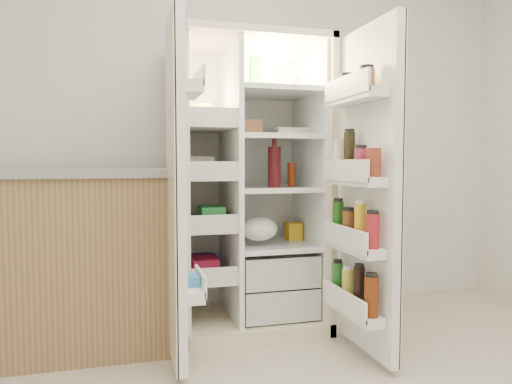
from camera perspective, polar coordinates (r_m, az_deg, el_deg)
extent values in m
cube|color=silver|center=(3.46, -1.49, 8.58)|extent=(4.00, 0.02, 2.70)
cube|color=beige|center=(3.37, -2.44, 1.06)|extent=(0.92, 0.04, 1.80)
cube|color=beige|center=(2.97, -9.30, 0.67)|extent=(0.04, 0.70, 1.80)
cube|color=beige|center=(3.18, 6.65, 0.89)|extent=(0.04, 0.70, 1.80)
cube|color=beige|center=(3.13, -1.06, 17.10)|extent=(0.92, 0.70, 0.04)
cube|color=beige|center=(3.21, -1.02, -14.75)|extent=(0.92, 0.70, 0.08)
cube|color=white|center=(3.34, -2.32, 1.38)|extent=(0.84, 0.02, 1.68)
cube|color=white|center=(2.97, -8.72, 1.07)|extent=(0.02, 0.62, 1.68)
cube|color=white|center=(3.17, 6.15, 1.25)|extent=(0.02, 0.62, 1.68)
cube|color=white|center=(3.02, -3.06, 1.14)|extent=(0.03, 0.62, 1.68)
cube|color=silver|center=(3.19, 1.83, -12.14)|extent=(0.47, 0.52, 0.19)
cube|color=silver|center=(3.14, 1.84, -8.62)|extent=(0.47, 0.52, 0.19)
cube|color=#FFD18C|center=(3.20, 1.50, 15.68)|extent=(0.30, 0.30, 0.02)
cube|color=silver|center=(3.07, -5.89, -9.59)|extent=(0.28, 0.58, 0.02)
cube|color=silver|center=(3.01, -5.93, -4.03)|extent=(0.28, 0.58, 0.02)
cube|color=silver|center=(2.99, -5.97, 1.68)|extent=(0.28, 0.58, 0.02)
cube|color=silver|center=(3.00, -6.01, 7.43)|extent=(0.28, 0.58, 0.02)
cube|color=white|center=(3.13, 1.73, -6.13)|extent=(0.49, 0.58, 0.01)
cube|color=white|center=(3.09, 1.75, 0.46)|extent=(0.49, 0.58, 0.01)
cube|color=white|center=(3.09, 1.76, 6.40)|extent=(0.49, 0.58, 0.02)
cube|color=white|center=(3.12, 1.77, 11.55)|extent=(0.49, 0.58, 0.02)
cube|color=#B81A3F|center=(3.06, -5.90, -8.49)|extent=(0.16, 0.20, 0.10)
cube|color=#25873C|center=(3.01, -5.94, -2.70)|extent=(0.14, 0.18, 0.12)
cube|color=silver|center=(2.99, -5.97, 2.54)|extent=(0.20, 0.22, 0.07)
cube|color=yellow|center=(3.00, -6.02, 8.95)|extent=(0.15, 0.16, 0.14)
cube|color=navy|center=(3.06, -5.90, -8.58)|extent=(0.18, 0.20, 0.09)
cube|color=orange|center=(3.01, -5.94, -2.89)|extent=(0.14, 0.18, 0.10)
cube|color=silver|center=(2.99, -5.98, 3.02)|extent=(0.16, 0.16, 0.12)
sphere|color=orange|center=(3.10, 0.00, -13.77)|extent=(0.07, 0.07, 0.07)
sphere|color=orange|center=(3.16, 1.43, -13.43)|extent=(0.07, 0.07, 0.07)
sphere|color=orange|center=(3.15, 3.43, -13.47)|extent=(0.07, 0.07, 0.07)
sphere|color=orange|center=(3.24, 0.20, -12.99)|extent=(0.07, 0.07, 0.07)
sphere|color=orange|center=(3.25, 2.04, -12.94)|extent=(0.07, 0.07, 0.07)
sphere|color=orange|center=(3.24, 3.99, -12.98)|extent=(0.07, 0.07, 0.07)
ellipsoid|color=#4A7627|center=(3.15, 1.73, -8.28)|extent=(0.26, 0.24, 0.11)
cylinder|color=#4D1015|center=(3.05, 2.17, 2.95)|extent=(0.08, 0.08, 0.25)
cylinder|color=maroon|center=(3.13, 4.20, 2.06)|extent=(0.05, 0.05, 0.16)
cube|color=#248426|center=(3.09, -0.04, 13.76)|extent=(0.07, 0.07, 0.21)
cylinder|color=white|center=(3.13, 4.19, 12.55)|extent=(0.11, 0.11, 0.10)
cylinder|color=#9E6624|center=(3.22, 1.05, 12.25)|extent=(0.07, 0.07, 0.09)
cube|color=silver|center=(3.14, 4.41, 7.01)|extent=(0.23, 0.10, 0.06)
cube|color=#99633D|center=(3.05, -0.96, 7.53)|extent=(0.17, 0.09, 0.10)
ellipsoid|color=white|center=(3.02, 0.39, -4.95)|extent=(0.23, 0.21, 0.15)
cube|color=yellow|center=(3.26, 4.38, -4.61)|extent=(0.09, 0.11, 0.11)
cube|color=white|center=(2.42, -9.31, 0.01)|extent=(0.05, 0.40, 1.72)
cube|color=beige|center=(2.41, -9.90, 0.00)|extent=(0.01, 0.40, 1.72)
cube|color=white|center=(2.51, -7.57, -11.45)|extent=(0.09, 0.32, 0.06)
cube|color=white|center=(2.44, -7.76, 11.82)|extent=(0.09, 0.32, 0.06)
cube|color=#338CCC|center=(2.50, -7.57, -10.78)|extent=(0.07, 0.12, 0.10)
cube|color=white|center=(2.63, 13.11, 0.26)|extent=(0.05, 0.58, 1.72)
cube|color=beige|center=(2.64, 13.59, 0.26)|extent=(0.01, 0.58, 1.72)
cube|color=white|center=(2.71, 11.29, -13.43)|extent=(0.11, 0.50, 0.05)
cube|color=white|center=(2.63, 11.38, -6.32)|extent=(0.11, 0.50, 0.05)
cube|color=white|center=(2.59, 11.48, 1.33)|extent=(0.11, 0.50, 0.05)
cube|color=white|center=(2.61, 11.60, 10.81)|extent=(0.11, 0.50, 0.05)
cylinder|color=#63270B|center=(2.50, 13.43, -11.90)|extent=(0.07, 0.07, 0.20)
cylinder|color=black|center=(2.61, 12.03, -11.00)|extent=(0.06, 0.06, 0.22)
cylinder|color=gold|center=(2.73, 10.74, -10.78)|extent=(0.06, 0.06, 0.18)
cylinder|color=#216523|center=(2.84, 9.57, -10.08)|extent=(0.06, 0.06, 0.19)
cylinder|color=maroon|center=(2.44, 13.54, -4.51)|extent=(0.07, 0.07, 0.17)
cylinder|color=gold|center=(2.55, 12.13, -3.68)|extent=(0.06, 0.06, 0.21)
cylinder|color=brown|center=(2.66, 10.82, -3.89)|extent=(0.07, 0.07, 0.16)
cylinder|color=#1E5413|center=(2.78, 9.64, -3.15)|extent=(0.06, 0.06, 0.20)
cylinder|color=maroon|center=(2.41, 13.66, 3.40)|extent=(0.07, 0.07, 0.14)
cylinder|color=#99273B|center=(2.53, 12.22, 3.42)|extent=(0.07, 0.07, 0.14)
cylinder|color=black|center=(2.64, 10.92, 4.42)|extent=(0.06, 0.06, 0.23)
cylinder|color=#F1E5C6|center=(2.76, 9.72, 3.88)|extent=(0.06, 0.06, 0.18)
cylinder|color=brown|center=(2.51, 12.89, 12.80)|extent=(0.08, 0.08, 0.10)
cylinder|color=olive|center=(2.71, 10.63, 12.16)|extent=(0.08, 0.08, 0.10)
cube|color=olive|center=(2.97, -22.84, -7.70)|extent=(1.35, 0.70, 0.97)
cube|color=#939398|center=(2.91, -23.08, 2.11)|extent=(1.39, 0.74, 0.04)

